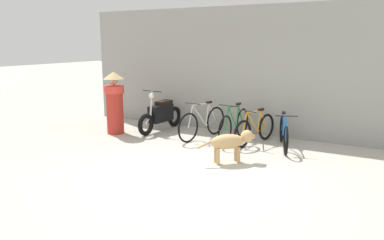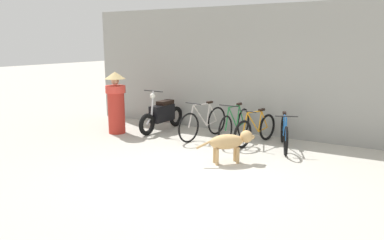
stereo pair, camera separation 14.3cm
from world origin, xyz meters
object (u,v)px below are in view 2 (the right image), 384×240
at_px(bicycle_2, 256,130).
at_px(motorcycle, 162,115).
at_px(bicycle_3, 284,134).
at_px(stray_dog, 230,142).
at_px(bicycle_0, 203,123).
at_px(person_in_robes, 116,101).
at_px(bicycle_1, 235,126).

bearing_deg(bicycle_2, motorcycle, -76.69).
bearing_deg(bicycle_3, stray_dog, -42.22).
relative_size(bicycle_0, person_in_robes, 1.10).
relative_size(bicycle_2, stray_dog, 1.71).
height_order(bicycle_0, person_in_robes, person_in_robes).
bearing_deg(stray_dog, bicycle_3, 24.04).
height_order(bicycle_1, bicycle_2, bicycle_1).
relative_size(bicycle_1, motorcycle, 0.96).
xyz_separation_m(bicycle_0, bicycle_2, (1.26, 0.13, -0.04)).
xyz_separation_m(stray_dog, person_in_robes, (-3.48, 0.78, 0.40)).
relative_size(bicycle_1, person_in_robes, 1.11).
bearing_deg(person_in_robes, bicycle_1, 149.02).
height_order(bicycle_2, stray_dog, bicycle_2).
bearing_deg(bicycle_3, motorcycle, -111.42).
bearing_deg(bicycle_1, bicycle_3, 89.07).
relative_size(bicycle_2, bicycle_3, 0.99).
height_order(bicycle_0, motorcycle, motorcycle).
distance_m(bicycle_3, person_in_robes, 4.17).
relative_size(bicycle_1, stray_dog, 1.90).
xyz_separation_m(bicycle_0, bicycle_1, (0.76, 0.11, 0.00)).
xyz_separation_m(bicycle_3, person_in_robes, (-4.08, -0.70, 0.50)).
relative_size(bicycle_2, person_in_robes, 1.00).
relative_size(bicycle_0, bicycle_1, 1.00).
bearing_deg(bicycle_1, motorcycle, -91.25).
bearing_deg(person_in_robes, stray_dog, 122.43).
bearing_deg(bicycle_0, bicycle_3, 104.11).
bearing_deg(bicycle_2, bicycle_3, 100.32).
distance_m(bicycle_1, bicycle_2, 0.50).
xyz_separation_m(bicycle_0, person_in_robes, (-2.16, -0.61, 0.45)).
distance_m(bicycle_2, person_in_robes, 3.53).
height_order(bicycle_2, motorcycle, motorcycle).
bearing_deg(bicycle_3, bicycle_2, -113.78).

